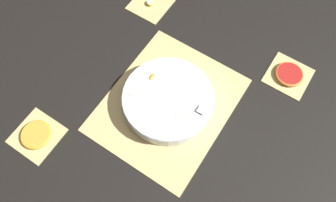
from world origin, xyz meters
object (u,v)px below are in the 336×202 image
Objects in this scene: orange_slice_whole at (36,135)px; grapefruit_slice at (289,74)px; banana_coin_single at (150,3)px; fruit_salad_bowl at (168,100)px.

grapefruit_slice reaches higher than orange_slice_whole.
banana_coin_single is at bearing 90.00° from grapefruit_slice.
banana_coin_single is 0.30× the size of grapefruit_slice.
grapefruit_slice is (0.62, -0.56, 0.00)m from orange_slice_whole.
orange_slice_whole is at bearing 137.81° from fruit_salad_bowl.
fruit_salad_bowl is at bearing 137.75° from grapefruit_slice.
grapefruit_slice reaches higher than banana_coin_single.
banana_coin_single is (0.62, 0.00, -0.00)m from orange_slice_whole.
fruit_salad_bowl reaches higher than grapefruit_slice.
banana_coin_single is at bearing 0.00° from orange_slice_whole.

